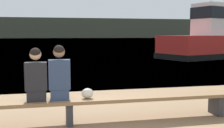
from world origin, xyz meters
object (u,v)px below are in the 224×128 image
Objects in this scene: person_left at (36,77)px; person_right at (59,75)px; shopping_bag at (87,93)px; bench_main at (69,104)px; tugboat_red at (209,41)px.

person_right is (0.43, -0.00, 0.03)m from person_left.
shopping_bag is (0.54, -0.01, -0.38)m from person_right.
tugboat_red is at bearing 50.61° from bench_main.
bench_main is 6.60× the size of person_right.
bench_main is 0.81m from person_left.
person_left is 18.37m from tugboat_red.
tugboat_red is (11.58, 13.89, 0.30)m from person_right.
person_right is at bearing -180.00° from bench_main.
person_left is at bearing 179.48° from shopping_bag.
person_left is 0.43m from person_right.
person_left is at bearing 179.88° from bench_main.
bench_main is 0.59m from person_right.
tugboat_red is (11.05, 13.90, 0.68)m from shopping_bag.
tugboat_red reaches higher than bench_main.
shopping_bag is at bearing 122.67° from tugboat_red.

